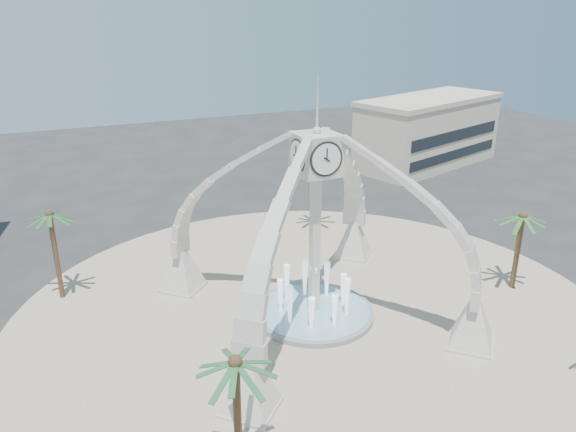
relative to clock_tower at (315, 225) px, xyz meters
name	(u,v)px	position (x,y,z in m)	size (l,w,h in m)	color
ground	(313,315)	(0.00, 0.00, -6.49)	(140.00, 140.00, 0.00)	#282828
plaza	(313,315)	(0.00, 0.00, -6.46)	(40.00, 40.00, 0.06)	tan
clock_tower	(315,225)	(0.00, 0.00, 0.00)	(17.94, 17.94, 16.30)	beige
fountain	(314,312)	(0.00, 0.00, -6.20)	(8.00, 8.00, 3.62)	gray
building_ne	(428,131)	(30.00, 28.00, -2.18)	(21.87, 14.17, 8.60)	#C1B297
palm_east	(523,217)	(14.98, -2.39, -0.94)	(4.88, 4.88, 6.38)	brown
palm_west	(50,215)	(-15.16, 9.33, -0.27)	(4.27, 4.27, 7.02)	brown
palm_north	(315,162)	(6.76, 13.54, -0.09)	(4.74, 4.74, 7.28)	brown
palm_south	(235,364)	(-8.90, -10.59, -0.84)	(4.48, 4.48, 6.45)	brown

